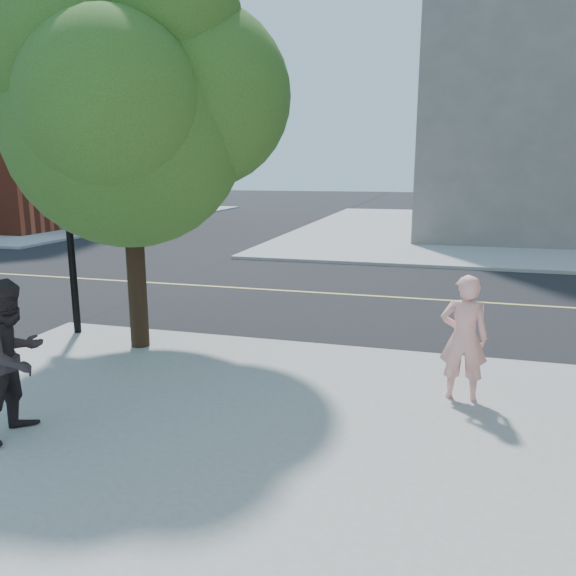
% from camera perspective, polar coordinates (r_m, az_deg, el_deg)
% --- Properties ---
extents(ground, '(140.00, 140.00, 0.00)m').
position_cam_1_polar(ground, '(11.55, -17.57, -4.32)').
color(ground, black).
rests_on(ground, ground).
extents(road_ew, '(140.00, 9.00, 0.01)m').
position_cam_1_polar(road_ew, '(15.39, -8.51, 0.20)').
color(road_ew, black).
rests_on(road_ew, ground).
extents(man_on_phone, '(0.63, 0.41, 1.71)m').
position_cam_1_polar(man_on_phone, '(7.72, 17.66, -4.92)').
color(man_on_phone, '#FCA9A4').
rests_on(man_on_phone, sidewalk_se).
extents(pedestrian, '(0.70, 0.90, 1.85)m').
position_cam_1_polar(pedestrian, '(7.14, -26.46, -6.46)').
color(pedestrian, '#292326').
rests_on(pedestrian, sidewalk_se).
extents(street_tree, '(4.83, 4.39, 6.41)m').
position_cam_1_polar(street_tree, '(9.68, -15.72, 18.22)').
color(street_tree, black).
rests_on(street_tree, sidewalk_se).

